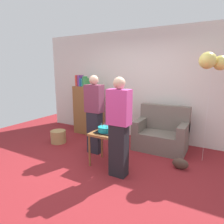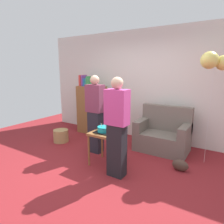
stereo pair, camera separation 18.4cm
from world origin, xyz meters
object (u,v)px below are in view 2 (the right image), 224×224
object	(u,v)px
couch	(163,135)
balloon_bunch	(215,61)
bookshelf	(92,109)
person_blowing_candles	(95,114)
wicker_basket	(61,136)
birthday_cake	(105,130)
side_table	(105,137)
handbag	(180,165)
person_holding_cake	(117,127)

from	to	relation	value
couch	balloon_bunch	xyz separation A→B (m)	(0.89, -0.21, 1.53)
bookshelf	person_blowing_candles	size ratio (longest dim) A/B	0.98
couch	wicker_basket	bearing A→B (deg)	-159.69
couch	birthday_cake	world-z (taller)	couch
side_table	birthday_cake	world-z (taller)	birthday_cake
side_table	wicker_basket	world-z (taller)	side_table
bookshelf	person_blowing_candles	bearing A→B (deg)	-48.52
side_table	handbag	xyz separation A→B (m)	(1.26, 0.48, -0.42)
couch	side_table	bearing A→B (deg)	-119.76
side_table	person_holding_cake	distance (m)	0.56
wicker_basket	side_table	bearing A→B (deg)	-13.77
birthday_cake	wicker_basket	size ratio (longest dim) A/B	0.89
person_blowing_candles	person_holding_cake	world-z (taller)	same
handbag	wicker_basket	bearing A→B (deg)	-178.05
handbag	balloon_bunch	size ratio (longest dim) A/B	0.14
couch	birthday_cake	size ratio (longest dim) A/B	3.44
person_holding_cake	balloon_bunch	size ratio (longest dim) A/B	0.80
person_holding_cake	balloon_bunch	bearing A→B (deg)	-108.93
handbag	birthday_cake	bearing A→B (deg)	-159.19
birthday_cake	handbag	distance (m)	1.47
birthday_cake	handbag	world-z (taller)	birthday_cake
person_holding_cake	bookshelf	bearing A→B (deg)	-17.77
couch	person_blowing_candles	xyz separation A→B (m)	(-1.18, -0.87, 0.49)
handbag	person_holding_cake	bearing A→B (deg)	-140.25
birthday_cake	balloon_bunch	bearing A→B (deg)	32.73
person_holding_cake	wicker_basket	distance (m)	2.18
couch	bookshelf	xyz separation A→B (m)	(-2.07, 0.14, 0.34)
couch	birthday_cake	bearing A→B (deg)	-119.76
couch	balloon_bunch	size ratio (longest dim) A/B	0.54
person_holding_cake	handbag	distance (m)	1.34
balloon_bunch	person_holding_cake	bearing A→B (deg)	-133.30
side_table	balloon_bunch	bearing A→B (deg)	32.73
side_table	balloon_bunch	world-z (taller)	balloon_bunch
person_blowing_candles	handbag	distance (m)	1.89
wicker_basket	balloon_bunch	distance (m)	3.65
side_table	birthday_cake	size ratio (longest dim) A/B	1.93
couch	birthday_cake	xyz separation A→B (m)	(-0.70, -1.22, 0.33)
side_table	balloon_bunch	xyz separation A→B (m)	(1.58, 1.02, 1.35)
balloon_bunch	person_blowing_candles	bearing A→B (deg)	-162.17
bookshelf	person_blowing_candles	world-z (taller)	person_blowing_candles
person_blowing_candles	balloon_bunch	world-z (taller)	balloon_bunch
person_holding_cake	balloon_bunch	distance (m)	2.02
handbag	couch	bearing A→B (deg)	127.24
person_blowing_candles	person_holding_cake	distance (m)	1.06
side_table	wicker_basket	bearing A→B (deg)	166.23
bookshelf	wicker_basket	xyz separation A→B (m)	(-0.20, -0.98, -0.53)
handbag	bookshelf	bearing A→B (deg)	161.48
birthday_cake	wicker_basket	world-z (taller)	birthday_cake
couch	bookshelf	distance (m)	2.10
couch	handbag	world-z (taller)	couch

